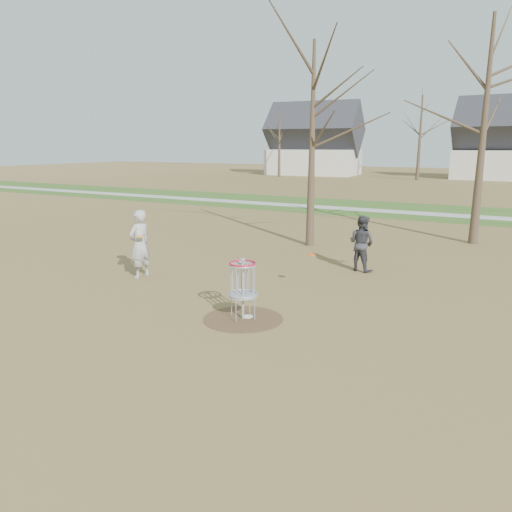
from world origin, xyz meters
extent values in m
plane|color=brown|center=(0.00, 0.00, 0.00)|extent=(160.00, 160.00, 0.00)
cube|color=#2D5119|center=(0.00, 21.00, 0.01)|extent=(160.00, 8.00, 0.01)
cube|color=#9E9E99|center=(0.00, 20.00, 0.01)|extent=(160.00, 1.50, 0.01)
cylinder|color=#47331E|center=(0.00, 0.00, 0.01)|extent=(1.80, 1.80, 0.01)
imported|color=#AAAAAA|center=(-4.47, 1.67, 1.00)|extent=(0.54, 0.76, 1.99)
imported|color=#333338|center=(0.95, 5.57, 0.86)|extent=(0.98, 0.85, 1.72)
cylinder|color=white|center=(0.04, 0.15, 0.02)|extent=(0.22, 0.22, 0.02)
cylinder|color=#EB5C0C|center=(0.43, 2.84, 0.98)|extent=(0.22, 0.22, 0.05)
cylinder|color=orange|center=(-4.24, 1.47, 1.26)|extent=(0.22, 0.22, 0.02)
cylinder|color=#9EA3AD|center=(0.00, 0.00, 0.68)|extent=(0.05, 0.05, 1.35)
cylinder|color=#9EA3AD|center=(0.00, 0.00, 0.55)|extent=(0.64, 0.64, 0.04)
torus|color=#9EA3AD|center=(0.00, 0.00, 1.25)|extent=(0.60, 0.60, 0.04)
torus|color=red|center=(0.00, 0.00, 1.28)|extent=(0.60, 0.60, 0.04)
cone|color=#382B1E|center=(-2.00, 8.50, 3.75)|extent=(0.32, 0.32, 7.50)
cone|color=#382B1E|center=(3.50, 12.00, 4.25)|extent=(0.36, 0.36, 8.50)
cone|color=#382B1E|center=(-22.00, 46.00, 4.00)|extent=(0.36, 0.36, 8.00)
cone|color=#382B1E|center=(-6.00, 48.00, 4.50)|extent=(0.40, 0.40, 9.00)
cube|color=silver|center=(-20.00, 52.00, 1.60)|extent=(11.46, 7.75, 3.20)
pyramid|color=#2D2D33|center=(-20.00, 52.00, 4.98)|extent=(12.01, 7.79, 3.55)
cube|color=silver|center=(2.00, 54.00, 1.60)|extent=(10.24, 7.34, 3.20)
pyramid|color=#2D2D33|center=(2.00, 54.00, 4.98)|extent=(10.74, 7.36, 3.55)
camera|label=1|loc=(5.40, -9.12, 3.82)|focal=35.00mm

